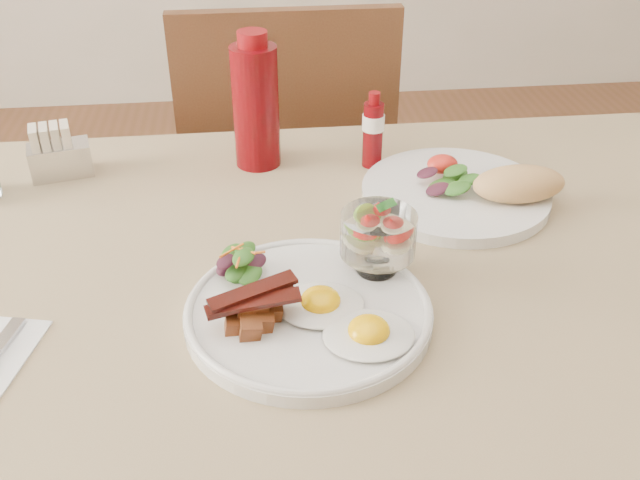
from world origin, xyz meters
TOP-DOWN VIEW (x-y plane):
  - table at (0.00, 0.00)m, footprint 1.33×0.88m
  - chair_far at (0.00, 0.66)m, footprint 0.42×0.42m
  - main_plate at (-0.02, -0.08)m, footprint 0.28×0.28m
  - fried_eggs at (0.01, -0.12)m, footprint 0.16×0.17m
  - bacon_potato_pile at (-0.09, -0.11)m, footprint 0.10×0.07m
  - side_salad at (-0.10, -0.01)m, footprint 0.07×0.06m
  - fruit_cup at (0.07, -0.02)m, footprint 0.09×0.09m
  - second_plate at (0.24, 0.16)m, footprint 0.28×0.27m
  - ketchup_bottle at (-0.06, 0.31)m, footprint 0.09×0.09m
  - hot_sauce_bottle at (0.11, 0.29)m, footprint 0.04×0.04m
  - sugar_caddy at (-0.37, 0.31)m, footprint 0.10×0.07m

SIDE VIEW (x-z plane):
  - chair_far at x=0.00m, z-range 0.06..0.99m
  - table at x=0.00m, z-range 0.29..1.04m
  - main_plate at x=-0.02m, z-range 0.75..0.77m
  - second_plate at x=0.24m, z-range 0.74..0.80m
  - fried_eggs at x=0.01m, z-range 0.76..0.79m
  - side_salad at x=-0.10m, z-range 0.77..0.80m
  - sugar_caddy at x=-0.37m, z-range 0.75..0.83m
  - bacon_potato_pile at x=-0.09m, z-range 0.77..0.81m
  - hot_sauce_bottle at x=0.11m, z-range 0.75..0.87m
  - fruit_cup at x=0.07m, z-range 0.77..0.86m
  - ketchup_bottle at x=-0.06m, z-range 0.75..0.96m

